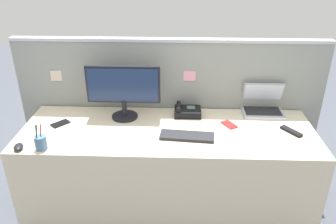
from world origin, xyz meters
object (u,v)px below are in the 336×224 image
(laptop, at_px, (262,105))
(keyboard_main, at_px, (187,136))
(computer_mouse_right_hand, at_px, (18,147))
(pen_cup, at_px, (41,142))
(cell_phone_red_case, at_px, (229,125))
(tv_remote, at_px, (291,131))
(desktop_monitor, at_px, (123,88))
(cell_phone_black_slab, at_px, (60,124))
(desk_phone, at_px, (187,111))

(laptop, xyz_separation_m, keyboard_main, (-0.61, -0.43, -0.05))
(computer_mouse_right_hand, distance_m, pen_cup, 0.16)
(keyboard_main, distance_m, cell_phone_red_case, 0.37)
(keyboard_main, relative_size, tv_remote, 2.24)
(desktop_monitor, bearing_deg, cell_phone_black_slab, -163.34)
(pen_cup, bearing_deg, laptop, 21.30)
(cell_phone_black_slab, xyz_separation_m, tv_remote, (1.72, -0.06, 0.01))
(keyboard_main, height_order, computer_mouse_right_hand, computer_mouse_right_hand)
(computer_mouse_right_hand, bearing_deg, pen_cup, -12.66)
(tv_remote, bearing_deg, cell_phone_black_slab, 142.69)
(computer_mouse_right_hand, bearing_deg, desktop_monitor, 21.35)
(desk_phone, xyz_separation_m, keyboard_main, (-0.00, -0.35, -0.02))
(desk_phone, height_order, cell_phone_black_slab, desk_phone)
(cell_phone_black_slab, bearing_deg, keyboard_main, 32.38)
(desk_phone, distance_m, computer_mouse_right_hand, 1.26)
(cell_phone_black_slab, distance_m, tv_remote, 1.72)
(laptop, relative_size, pen_cup, 1.77)
(computer_mouse_right_hand, height_order, tv_remote, computer_mouse_right_hand)
(computer_mouse_right_hand, relative_size, cell_phone_red_case, 0.79)
(desk_phone, relative_size, cell_phone_red_case, 1.65)
(pen_cup, height_order, cell_phone_black_slab, pen_cup)
(laptop, bearing_deg, desk_phone, -172.49)
(computer_mouse_right_hand, xyz_separation_m, pen_cup, (0.15, 0.01, 0.03))
(laptop, bearing_deg, tv_remote, -66.72)
(desk_phone, xyz_separation_m, computer_mouse_right_hand, (-1.13, -0.55, -0.02))
(desk_phone, height_order, keyboard_main, desk_phone)
(desktop_monitor, bearing_deg, tv_remote, -9.27)
(cell_phone_red_case, distance_m, tv_remote, 0.45)
(pen_cup, xyz_separation_m, cell_phone_black_slab, (0.01, 0.35, -0.05))
(tv_remote, bearing_deg, pen_cup, 154.06)
(laptop, xyz_separation_m, tv_remote, (0.14, -0.33, -0.05))
(keyboard_main, bearing_deg, tv_remote, 12.61)
(keyboard_main, distance_m, pen_cup, 0.99)
(desk_phone, height_order, computer_mouse_right_hand, desk_phone)
(computer_mouse_right_hand, xyz_separation_m, cell_phone_black_slab, (0.17, 0.36, -0.01))
(laptop, height_order, computer_mouse_right_hand, laptop)
(pen_cup, height_order, tv_remote, pen_cup)
(desktop_monitor, height_order, desk_phone, desktop_monitor)
(laptop, bearing_deg, cell_phone_red_case, -140.39)
(desk_phone, bearing_deg, keyboard_main, -90.45)
(desktop_monitor, height_order, keyboard_main, desktop_monitor)
(cell_phone_red_case, xyz_separation_m, tv_remote, (0.44, -0.09, 0.01))
(keyboard_main, xyz_separation_m, cell_phone_red_case, (0.32, 0.19, -0.01))
(computer_mouse_right_hand, bearing_deg, cell_phone_red_case, -1.58)
(desktop_monitor, bearing_deg, computer_mouse_right_hand, -142.09)
(cell_phone_red_case, bearing_deg, desk_phone, 122.94)
(cell_phone_red_case, bearing_deg, laptop, 9.41)
(desk_phone, height_order, cell_phone_red_case, desk_phone)
(laptop, relative_size, cell_phone_black_slab, 2.40)
(pen_cup, distance_m, tv_remote, 1.76)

